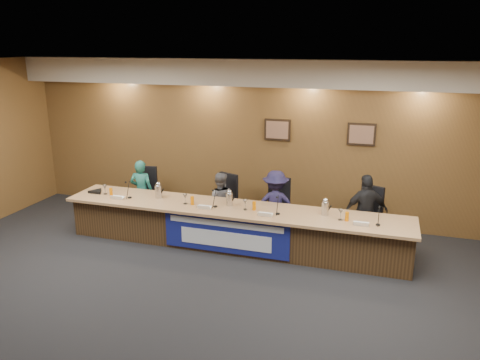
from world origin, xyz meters
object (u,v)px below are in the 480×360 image
(carafe_right, at_px, (325,208))
(office_chair_a, at_px, (145,197))
(dais_body, at_px, (233,228))
(panelist_d, at_px, (366,212))
(banner, at_px, (226,235))
(carafe_mid, at_px, (229,199))
(office_chair_b, at_px, (222,206))
(panelist_a, at_px, (142,191))
(panelist_b, at_px, (220,202))
(carafe_left, at_px, (159,192))
(panelist_c, at_px, (275,205))
(office_chair_c, at_px, (276,211))
(office_chair_d, at_px, (365,221))
(speakerphone, at_px, (97,192))

(carafe_right, bearing_deg, office_chair_a, 170.03)
(dais_body, height_order, panelist_d, panelist_d)
(panelist_d, relative_size, office_chair_a, 2.81)
(dais_body, relative_size, banner, 2.73)
(banner, distance_m, carafe_mid, 0.66)
(office_chair_a, height_order, office_chair_b, same)
(banner, bearing_deg, panelist_a, 154.50)
(panelist_b, relative_size, carafe_left, 4.92)
(panelist_d, bearing_deg, panelist_c, -23.86)
(dais_body, distance_m, panelist_b, 0.79)
(office_chair_a, height_order, office_chair_c, same)
(panelist_b, height_order, carafe_left, panelist_b)
(panelist_a, xyz_separation_m, panelist_d, (4.33, 0.00, 0.03))
(panelist_b, height_order, office_chair_a, panelist_b)
(panelist_b, xyz_separation_m, office_chair_c, (1.08, 0.10, -0.10))
(panelist_b, xyz_separation_m, office_chair_d, (2.68, 0.10, -0.10))
(dais_body, distance_m, carafe_right, 1.66)
(panelist_c, relative_size, office_chair_c, 2.68)
(panelist_b, relative_size, carafe_right, 5.07)
(dais_body, relative_size, panelist_a, 4.70)
(office_chair_d, bearing_deg, office_chair_b, -156.35)
(banner, bearing_deg, panelist_c, 58.74)
(panelist_c, bearing_deg, speakerphone, -1.05)
(banner, height_order, office_chair_d, banner)
(dais_body, distance_m, office_chair_c, 0.94)
(panelist_b, bearing_deg, banner, 101.77)
(dais_body, height_order, office_chair_d, dais_body)
(office_chair_b, height_order, office_chair_c, same)
(dais_body, distance_m, panelist_c, 0.91)
(panelist_b, xyz_separation_m, office_chair_b, (0.00, 0.10, -0.10))
(office_chair_b, relative_size, office_chair_c, 1.00)
(banner, relative_size, panelist_c, 1.71)
(carafe_mid, bearing_deg, dais_body, -18.89)
(dais_body, bearing_deg, panelist_b, 127.84)
(carafe_mid, relative_size, carafe_right, 0.97)
(office_chair_a, xyz_separation_m, speakerphone, (-0.59, -0.75, 0.30))
(panelist_b, distance_m, office_chair_b, 0.14)
(panelist_d, bearing_deg, office_chair_d, -113.86)
(dais_body, distance_m, speakerphone, 2.75)
(carafe_mid, bearing_deg, panelist_d, 14.01)
(panelist_b, xyz_separation_m, office_chair_a, (-1.66, 0.10, -0.10))
(panelist_c, distance_m, office_chair_b, 1.09)
(office_chair_a, relative_size, speakerphone, 1.50)
(panelist_a, xyz_separation_m, carafe_left, (0.67, -0.56, 0.23))
(panelist_a, distance_m, office_chair_c, 2.74)
(dais_body, relative_size, office_chair_c, 12.50)
(banner, relative_size, carafe_left, 9.31)
(dais_body, xyz_separation_m, panelist_c, (0.61, 0.60, 0.29))
(panelist_c, height_order, office_chair_c, panelist_c)
(panelist_a, relative_size, office_chair_d, 2.66)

